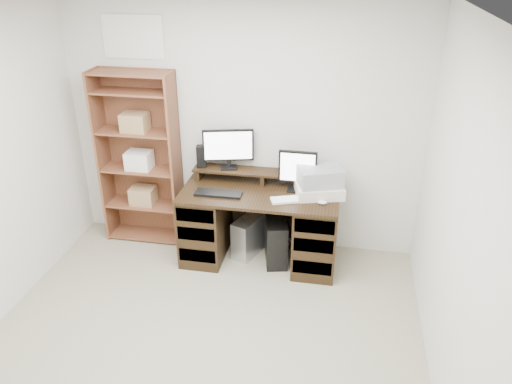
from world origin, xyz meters
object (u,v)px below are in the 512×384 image
(desk, at_px, (260,224))
(monitor_wide, at_px, (228,147))
(printer, at_px, (319,190))
(bookshelf, at_px, (140,157))
(monitor_small, at_px, (298,169))
(tower_silver, at_px, (249,236))
(tower_black, at_px, (276,239))

(desk, xyz_separation_m, monitor_wide, (-0.36, 0.24, 0.70))
(printer, bearing_deg, bookshelf, 159.43)
(monitor_wide, height_order, monitor_small, monitor_wide)
(bookshelf, bearing_deg, monitor_wide, 1.51)
(monitor_wide, bearing_deg, bookshelf, 167.38)
(tower_silver, bearing_deg, bookshelf, -165.15)
(tower_silver, bearing_deg, monitor_wide, 166.64)
(tower_silver, bearing_deg, tower_black, 10.24)
(desk, relative_size, tower_black, 3.02)
(monitor_small, xyz_separation_m, printer, (0.22, -0.07, -0.16))
(printer, bearing_deg, monitor_wide, 152.49)
(monitor_small, height_order, tower_silver, monitor_small)
(monitor_wide, distance_m, monitor_small, 0.72)
(tower_silver, bearing_deg, desk, -8.22)
(monitor_wide, distance_m, tower_silver, 0.93)
(desk, xyz_separation_m, tower_black, (0.16, 0.01, -0.16))
(desk, height_order, printer, printer)
(monitor_wide, relative_size, monitor_small, 1.24)
(monitor_small, distance_m, bookshelf, 1.62)
(monitor_wide, height_order, bookshelf, bookshelf)
(monitor_wide, xyz_separation_m, bookshelf, (-0.92, -0.02, -0.17))
(tower_silver, distance_m, tower_black, 0.29)
(printer, relative_size, bookshelf, 0.24)
(tower_silver, relative_size, tower_black, 0.81)
(desk, bearing_deg, monitor_wide, 146.49)
(bookshelf, bearing_deg, desk, -9.48)
(desk, relative_size, printer, 3.50)
(desk, distance_m, bookshelf, 1.40)
(tower_black, xyz_separation_m, bookshelf, (-1.43, 0.20, 0.69))
(tower_black, bearing_deg, desk, 172.29)
(monitor_small, relative_size, bookshelf, 0.22)
(tower_silver, xyz_separation_m, bookshelf, (-1.15, 0.14, 0.72))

